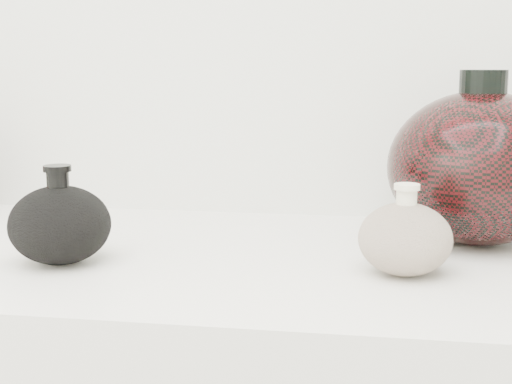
# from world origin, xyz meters

# --- Properties ---
(black_gourd_vase) EXTENTS (0.14, 0.14, 0.12)m
(black_gourd_vase) POSITION_xyz_m (-0.17, 0.88, 0.95)
(black_gourd_vase) COLOR black
(black_gourd_vase) RESTS_ON display_counter
(cream_gourd_vase) EXTENTS (0.14, 0.14, 0.10)m
(cream_gourd_vase) POSITION_xyz_m (0.23, 0.89, 0.94)
(cream_gourd_vase) COLOR #C7AE99
(cream_gourd_vase) RESTS_ON display_counter
(right_round_pot) EXTENTS (0.30, 0.30, 0.23)m
(right_round_pot) POSITION_xyz_m (0.33, 1.06, 1.00)
(right_round_pot) COLOR black
(right_round_pot) RESTS_ON display_counter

